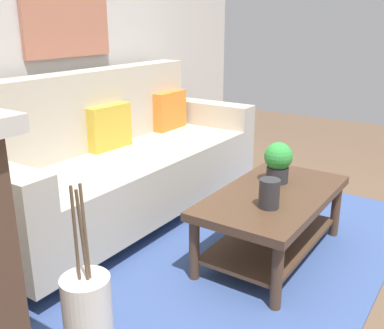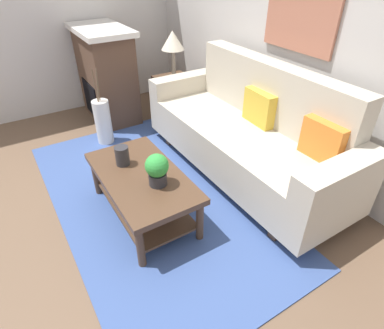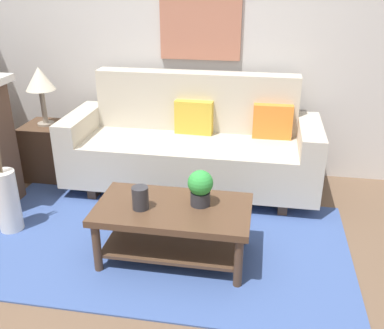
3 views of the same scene
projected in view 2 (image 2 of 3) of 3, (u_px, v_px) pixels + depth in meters
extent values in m
plane|color=brown|center=(99.00, 217.00, 2.78)|extent=(8.81, 8.81, 0.00)
cube|color=silver|center=(294.00, 25.00, 2.91)|extent=(4.81, 0.10, 2.70)
cube|color=silver|center=(57.00, 5.00, 3.96)|extent=(0.10, 5.01, 2.70)
cube|color=#3D5693|center=(151.00, 197.00, 2.99)|extent=(2.95, 1.61, 0.01)
cube|color=beige|center=(241.00, 145.00, 3.16)|extent=(1.94, 0.84, 0.40)
cube|color=beige|center=(272.00, 93.00, 3.03)|extent=(1.94, 0.20, 0.56)
cube|color=beige|center=(185.00, 100.00, 3.85)|extent=(0.20, 0.84, 0.60)
cube|color=beige|center=(335.00, 197.00, 2.35)|extent=(0.20, 0.84, 0.60)
cube|color=#513826|center=(194.00, 133.00, 3.91)|extent=(0.08, 0.74, 0.12)
cube|color=#513826|center=(304.00, 217.00, 2.69)|extent=(0.08, 0.74, 0.12)
cube|color=gold|center=(260.00, 108.00, 3.04)|extent=(0.37, 0.14, 0.32)
cube|color=orange|center=(323.00, 141.00, 2.52)|extent=(0.36, 0.12, 0.32)
cube|color=#513826|center=(141.00, 177.00, 2.58)|extent=(1.10, 0.60, 0.05)
cube|color=#513826|center=(144.00, 203.00, 2.74)|extent=(0.98, 0.50, 0.02)
cylinder|color=#513826|center=(96.00, 177.00, 2.94)|extent=(0.06, 0.06, 0.38)
cylinder|color=#513826|center=(140.00, 248.00, 2.25)|extent=(0.06, 0.06, 0.38)
cylinder|color=#513826|center=(146.00, 161.00, 3.16)|extent=(0.06, 0.06, 0.38)
cylinder|color=#513826|center=(200.00, 221.00, 2.47)|extent=(0.06, 0.06, 0.38)
cylinder|color=#2D2D33|center=(122.00, 156.00, 2.65)|extent=(0.12, 0.12, 0.16)
cylinder|color=#2D2D33|center=(158.00, 179.00, 2.44)|extent=(0.14, 0.14, 0.10)
sphere|color=green|center=(157.00, 166.00, 2.37)|extent=(0.18, 0.18, 0.18)
cube|color=#513826|center=(174.00, 98.00, 4.24)|extent=(0.44, 0.44, 0.56)
cylinder|color=gray|center=(174.00, 77.00, 4.08)|extent=(0.16, 0.16, 0.02)
cylinder|color=gray|center=(173.00, 64.00, 3.98)|extent=(0.05, 0.05, 0.35)
cone|color=beige|center=(173.00, 40.00, 3.82)|extent=(0.28, 0.28, 0.22)
cube|color=brown|center=(107.00, 77.00, 4.13)|extent=(0.90, 0.50, 1.10)
cube|color=black|center=(91.00, 100.00, 4.16)|extent=(0.52, 0.02, 0.44)
cube|color=silver|center=(100.00, 30.00, 3.80)|extent=(1.02, 0.58, 0.06)
cylinder|color=white|center=(103.00, 122.00, 3.70)|extent=(0.19, 0.19, 0.53)
cylinder|color=brown|center=(97.00, 86.00, 3.43)|extent=(0.03, 0.04, 0.36)
cylinder|color=brown|center=(98.00, 85.00, 3.46)|extent=(0.02, 0.02, 0.36)
cylinder|color=brown|center=(95.00, 85.00, 3.44)|extent=(0.03, 0.02, 0.36)
cube|color=#B77056|center=(301.00, 11.00, 2.73)|extent=(0.78, 0.03, 0.66)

